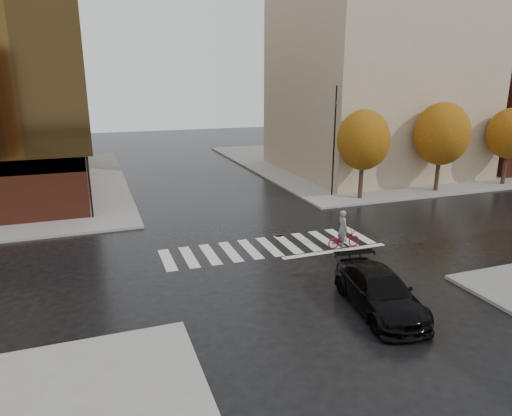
{
  "coord_description": "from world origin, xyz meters",
  "views": [
    {
      "loc": [
        -8.57,
        -20.98,
        8.76
      ],
      "look_at": [
        -0.48,
        1.32,
        2.0
      ],
      "focal_mm": 32.0,
      "sensor_mm": 36.0,
      "label": 1
    }
  ],
  "objects_px": {
    "cyclist": "(343,235)",
    "traffic_light_ne": "(335,133)",
    "sedan": "(379,291)",
    "traffic_light_nw": "(87,157)",
    "fire_hydrant": "(74,213)"
  },
  "relations": [
    {
      "from": "cyclist",
      "to": "sedan",
      "type": "bearing_deg",
      "value": 162.58
    },
    {
      "from": "sedan",
      "to": "traffic_light_nw",
      "type": "height_order",
      "value": "traffic_light_nw"
    },
    {
      "from": "sedan",
      "to": "cyclist",
      "type": "distance_m",
      "value": 6.78
    },
    {
      "from": "traffic_light_nw",
      "to": "fire_hydrant",
      "type": "height_order",
      "value": "traffic_light_nw"
    },
    {
      "from": "sedan",
      "to": "cyclist",
      "type": "xyz_separation_m",
      "value": [
        2.17,
        6.42,
        -0.06
      ]
    },
    {
      "from": "fire_hydrant",
      "to": "sedan",
      "type": "bearing_deg",
      "value": -55.29
    },
    {
      "from": "cyclist",
      "to": "fire_hydrant",
      "type": "relative_size",
      "value": 3.16
    },
    {
      "from": "sedan",
      "to": "fire_hydrant",
      "type": "height_order",
      "value": "sedan"
    },
    {
      "from": "traffic_light_nw",
      "to": "sedan",
      "type": "bearing_deg",
      "value": 36.61
    },
    {
      "from": "cyclist",
      "to": "traffic_light_ne",
      "type": "xyz_separation_m",
      "value": [
        4.87,
        10.0,
        4.16
      ]
    },
    {
      "from": "traffic_light_nw",
      "to": "traffic_light_ne",
      "type": "distance_m",
      "value": 17.41
    },
    {
      "from": "cyclist",
      "to": "traffic_light_nw",
      "type": "relative_size",
      "value": 0.3
    },
    {
      "from": "sedan",
      "to": "traffic_light_nw",
      "type": "distance_m",
      "value": 19.68
    },
    {
      "from": "cyclist",
      "to": "traffic_light_ne",
      "type": "height_order",
      "value": "traffic_light_ne"
    },
    {
      "from": "cyclist",
      "to": "traffic_light_ne",
      "type": "relative_size",
      "value": 0.26
    }
  ]
}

